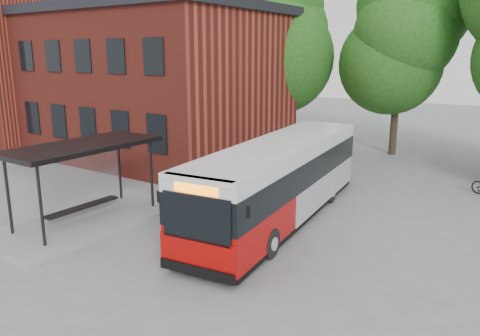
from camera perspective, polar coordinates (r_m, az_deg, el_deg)
The scene contains 6 objects.
ground at distance 15.48m, azimuth -4.49°, elevation -8.72°, with size 100.00×100.00×0.00m, color slate.
station_building at distance 29.87m, azimuth -13.49°, elevation 10.19°, with size 18.40×10.40×8.50m, color maroon, non-canonical shape.
bus_shelter at distance 17.46m, azimuth -18.30°, elevation -1.75°, with size 3.60×7.00×2.90m, color black, non-canonical shape.
tree_0 at distance 30.99m, azimuth 5.45°, elevation 12.93°, with size 7.92×7.92×11.00m, color #1B4D14, non-canonical shape.
tree_1 at distance 29.23m, azimuth 18.77°, elevation 11.65°, with size 7.92×7.92×10.40m, color #1B4D14, non-canonical shape.
city_bus at distance 16.91m, azimuth 4.96°, elevation -1.63°, with size 2.41×11.31×2.87m, color #A60706, non-canonical shape.
Camera 1 is at (9.03, -11.10, 5.90)m, focal length 35.00 mm.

